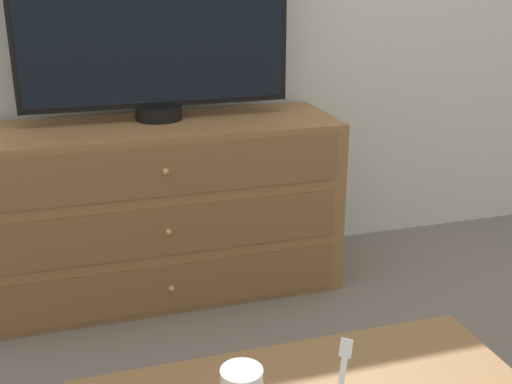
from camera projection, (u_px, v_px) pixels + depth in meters
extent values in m
plane|color=#70665B|center=(182.00, 257.00, 2.92)|extent=(12.00, 12.00, 0.00)
cube|color=olive|center=(158.00, 209.00, 2.53)|extent=(1.40, 0.46, 0.69)
cube|color=brown|center=(171.00, 288.00, 2.40)|extent=(1.29, 0.01, 0.18)
sphere|color=tan|center=(172.00, 288.00, 2.39)|extent=(0.02, 0.02, 0.02)
cube|color=brown|center=(168.00, 231.00, 2.32)|extent=(1.29, 0.01, 0.18)
sphere|color=tan|center=(169.00, 232.00, 2.32)|extent=(0.02, 0.02, 0.02)
cube|color=brown|center=(165.00, 171.00, 2.25)|extent=(1.29, 0.01, 0.18)
sphere|color=tan|center=(166.00, 172.00, 2.24)|extent=(0.02, 0.02, 0.02)
cylinder|color=black|center=(159.00, 113.00, 2.48)|extent=(0.18, 0.18, 0.05)
cube|color=black|center=(153.00, 10.00, 2.36)|extent=(1.03, 0.04, 0.71)
cube|color=black|center=(154.00, 11.00, 2.34)|extent=(0.99, 0.01, 0.67)
cube|color=white|center=(346.00, 348.00, 1.23)|extent=(0.03, 0.03, 0.03)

